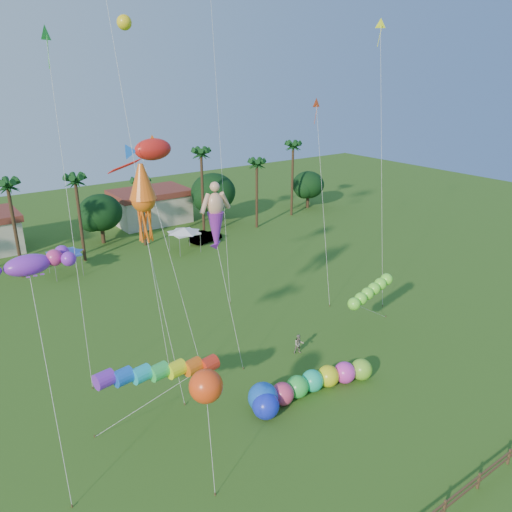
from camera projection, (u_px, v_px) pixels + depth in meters
ground at (355, 447)px, 29.42m from camera, size 160.00×160.00×0.00m
tree_line at (123, 209)px, 63.33m from camera, size 69.46×8.91×11.00m
buildings_row at (58, 224)px, 65.05m from camera, size 35.00×7.00×4.00m
tent_row at (65, 252)px, 52.81m from camera, size 31.00×4.00×0.60m
fence at (445, 506)px, 24.65m from camera, size 36.12×0.12×1.00m
car_b at (206, 237)px, 64.24m from camera, size 4.62×2.34×1.45m
spectator_b at (299, 344)px, 38.88m from camera, size 0.96×0.88×1.61m
caterpillar_inflatable at (307, 384)px, 33.89m from camera, size 9.71×3.16×1.98m
blue_ball at (266, 406)px, 31.63m from camera, size 1.74×1.74×1.74m
rainbow_tube at (183, 374)px, 30.73m from camera, size 9.08×2.24×3.79m
green_worm at (354, 304)px, 39.57m from camera, size 8.50×3.06×4.06m
orange_ball_kite at (206, 386)px, 25.25m from camera, size 2.24×2.46×6.72m
merman_kite at (216, 221)px, 36.16m from camera, size 2.45×4.72×13.03m
fish_kite at (153, 149)px, 36.19m from camera, size 4.44×7.16×16.34m
squid_kite at (143, 200)px, 30.58m from camera, size 2.10×4.26×15.71m
lobster_kite at (28, 265)px, 24.00m from camera, size 4.17×4.97×12.78m
delta_kite_red at (317, 109)px, 45.41m from camera, size 2.41×5.18×18.52m
delta_kite_yellow at (381, 34)px, 42.64m from camera, size 2.12×4.80×25.02m
delta_kite_green at (47, 43)px, 30.88m from camera, size 1.81×4.96×23.52m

